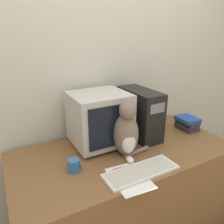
{
  "coord_description": "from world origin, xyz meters",
  "views": [
    {
      "loc": [
        -0.78,
        -0.82,
        1.59
      ],
      "look_at": [
        -0.07,
        0.47,
        1.05
      ],
      "focal_mm": 35.0,
      "sensor_mm": 36.0,
      "label": 1
    }
  ],
  "objects_px": {
    "crt_monitor": "(99,119)",
    "cat": "(127,133)",
    "book_stack": "(187,123)",
    "mug": "(74,165)",
    "pen": "(122,168)",
    "computer_tower": "(140,113)",
    "keyboard": "(141,171)"
  },
  "relations": [
    {
      "from": "crt_monitor",
      "to": "mug",
      "type": "xyz_separation_m",
      "value": [
        -0.3,
        -0.25,
        -0.17
      ]
    },
    {
      "from": "pen",
      "to": "mug",
      "type": "height_order",
      "value": "mug"
    },
    {
      "from": "cat",
      "to": "crt_monitor",
      "type": "bearing_deg",
      "value": 127.01
    },
    {
      "from": "mug",
      "to": "crt_monitor",
      "type": "bearing_deg",
      "value": 39.72
    },
    {
      "from": "keyboard",
      "to": "book_stack",
      "type": "distance_m",
      "value": 0.84
    },
    {
      "from": "cat",
      "to": "book_stack",
      "type": "xyz_separation_m",
      "value": [
        0.73,
        0.11,
        -0.12
      ]
    },
    {
      "from": "crt_monitor",
      "to": "keyboard",
      "type": "bearing_deg",
      "value": -82.87
    },
    {
      "from": "crt_monitor",
      "to": "book_stack",
      "type": "distance_m",
      "value": 0.85
    },
    {
      "from": "crt_monitor",
      "to": "book_stack",
      "type": "relative_size",
      "value": 2.08
    },
    {
      "from": "mug",
      "to": "cat",
      "type": "bearing_deg",
      "value": 1.39
    },
    {
      "from": "cat",
      "to": "mug",
      "type": "bearing_deg",
      "value": -162.71
    },
    {
      "from": "crt_monitor",
      "to": "mug",
      "type": "relative_size",
      "value": 5.15
    },
    {
      "from": "cat",
      "to": "keyboard",
      "type": "bearing_deg",
      "value": -82.34
    },
    {
      "from": "crt_monitor",
      "to": "cat",
      "type": "relative_size",
      "value": 1.02
    },
    {
      "from": "crt_monitor",
      "to": "cat",
      "type": "xyz_separation_m",
      "value": [
        0.09,
        -0.24,
        -0.04
      ]
    },
    {
      "from": "mug",
      "to": "computer_tower",
      "type": "bearing_deg",
      "value": 18.97
    },
    {
      "from": "book_stack",
      "to": "mug",
      "type": "distance_m",
      "value": 1.13
    },
    {
      "from": "crt_monitor",
      "to": "cat",
      "type": "distance_m",
      "value": 0.26
    },
    {
      "from": "crt_monitor",
      "to": "computer_tower",
      "type": "height_order",
      "value": "crt_monitor"
    },
    {
      "from": "keyboard",
      "to": "pen",
      "type": "xyz_separation_m",
      "value": [
        -0.08,
        0.1,
        -0.01
      ]
    },
    {
      "from": "cat",
      "to": "pen",
      "type": "distance_m",
      "value": 0.25
    },
    {
      "from": "cat",
      "to": "pen",
      "type": "xyz_separation_m",
      "value": [
        -0.12,
        -0.13,
        -0.17
      ]
    },
    {
      "from": "book_stack",
      "to": "mug",
      "type": "height_order",
      "value": "book_stack"
    },
    {
      "from": "book_stack",
      "to": "keyboard",
      "type": "bearing_deg",
      "value": -155.55
    },
    {
      "from": "keyboard",
      "to": "cat",
      "type": "distance_m",
      "value": 0.29
    },
    {
      "from": "computer_tower",
      "to": "keyboard",
      "type": "bearing_deg",
      "value": -123.53
    },
    {
      "from": "keyboard",
      "to": "pen",
      "type": "bearing_deg",
      "value": 128.73
    },
    {
      "from": "book_stack",
      "to": "mug",
      "type": "xyz_separation_m",
      "value": [
        -1.13,
        -0.12,
        -0.02
      ]
    },
    {
      "from": "computer_tower",
      "to": "pen",
      "type": "xyz_separation_m",
      "value": [
        -0.38,
        -0.35,
        -0.2
      ]
    },
    {
      "from": "crt_monitor",
      "to": "computer_tower",
      "type": "relative_size",
      "value": 0.96
    },
    {
      "from": "computer_tower",
      "to": "pen",
      "type": "height_order",
      "value": "computer_tower"
    },
    {
      "from": "crt_monitor",
      "to": "pen",
      "type": "bearing_deg",
      "value": -93.43
    }
  ]
}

